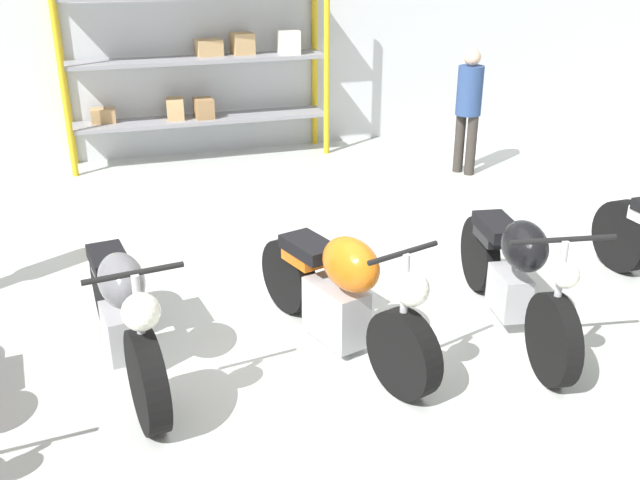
# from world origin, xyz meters

# --- Properties ---
(ground_plane) EXTENTS (30.00, 30.00, 0.00)m
(ground_plane) POSITION_xyz_m (0.00, 0.00, 0.00)
(ground_plane) COLOR silver
(back_wall) EXTENTS (30.00, 0.08, 3.60)m
(back_wall) POSITION_xyz_m (0.00, 5.59, 1.80)
(back_wall) COLOR silver
(back_wall) RESTS_ON ground_plane
(shelving_rack) EXTENTS (3.50, 0.63, 2.65)m
(shelving_rack) POSITION_xyz_m (-0.11, 5.23, 1.30)
(shelving_rack) COLOR gold
(shelving_rack) RESTS_ON ground_plane
(motorcycle_grey) EXTENTS (0.59, 2.03, 1.07)m
(motorcycle_grey) POSITION_xyz_m (-1.51, 0.08, 0.48)
(motorcycle_grey) COLOR black
(motorcycle_grey) RESTS_ON ground_plane
(motorcycle_orange) EXTENTS (0.82, 2.01, 1.04)m
(motorcycle_orange) POSITION_xyz_m (0.02, -0.05, 0.45)
(motorcycle_orange) COLOR black
(motorcycle_orange) RESTS_ON ground_plane
(motorcycle_black) EXTENTS (0.72, 2.08, 1.06)m
(motorcycle_black) POSITION_xyz_m (1.37, -0.19, 0.49)
(motorcycle_black) COLOR black
(motorcycle_black) RESTS_ON ground_plane
(person_browsing) EXTENTS (0.43, 0.43, 1.59)m
(person_browsing) POSITION_xyz_m (2.97, 3.53, 0.93)
(person_browsing) COLOR #38332D
(person_browsing) RESTS_ON ground_plane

